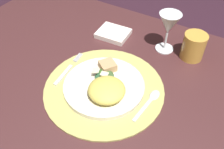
# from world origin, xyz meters

# --- Properties ---
(dining_table) EXTENTS (1.37, 0.88, 0.74)m
(dining_table) POSITION_xyz_m (0.00, 0.00, 0.62)
(dining_table) COLOR #452425
(dining_table) RESTS_ON ground
(placemat) EXTENTS (0.38, 0.38, 0.01)m
(placemat) POSITION_xyz_m (-0.00, -0.03, 0.74)
(placemat) COLOR tan
(placemat) RESTS_ON dining_table
(dinner_plate) EXTENTS (0.25, 0.25, 0.02)m
(dinner_plate) POSITION_xyz_m (-0.00, -0.03, 0.75)
(dinner_plate) COLOR silver
(dinner_plate) RESTS_ON placemat
(pasta_serving) EXTENTS (0.15, 0.15, 0.04)m
(pasta_serving) POSITION_xyz_m (0.03, -0.06, 0.78)
(pasta_serving) COLOR #DAC955
(pasta_serving) RESTS_ON dinner_plate
(salad_greens) EXTENTS (0.08, 0.07, 0.03)m
(salad_greens) POSITION_xyz_m (-0.01, -0.00, 0.77)
(salad_greens) COLOR #3A6427
(salad_greens) RESTS_ON dinner_plate
(bread_piece) EXTENTS (0.07, 0.07, 0.03)m
(bread_piece) POSITION_xyz_m (-0.03, 0.04, 0.77)
(bread_piece) COLOR tan
(bread_piece) RESTS_ON dinner_plate
(fork) EXTENTS (0.03, 0.17, 0.00)m
(fork) POSITION_xyz_m (-0.15, -0.03, 0.74)
(fork) COLOR silver
(fork) RESTS_ON placemat
(spoon) EXTENTS (0.03, 0.14, 0.01)m
(spoon) POSITION_xyz_m (0.15, -0.00, 0.74)
(spoon) COLOR silver
(spoon) RESTS_ON placemat
(napkin) EXTENTS (0.13, 0.11, 0.02)m
(napkin) POSITION_xyz_m (-0.12, 0.23, 0.75)
(napkin) COLOR white
(napkin) RESTS_ON dining_table
(wine_glass) EXTENTS (0.08, 0.08, 0.15)m
(wine_glass) POSITION_xyz_m (0.09, 0.25, 0.84)
(wine_glass) COLOR silver
(wine_glass) RESTS_ON dining_table
(amber_tumbler) EXTENTS (0.08, 0.08, 0.09)m
(amber_tumbler) POSITION_xyz_m (0.19, 0.26, 0.78)
(amber_tumbler) COLOR gold
(amber_tumbler) RESTS_ON dining_table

